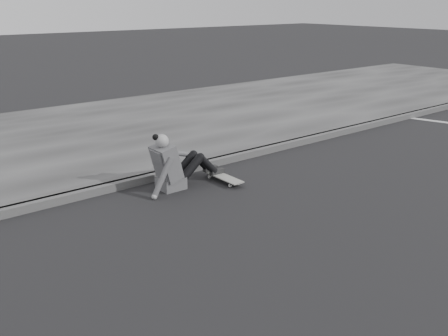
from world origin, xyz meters
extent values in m
plane|color=black|center=(0.00, 0.00, 0.00)|extent=(80.00, 80.00, 0.00)
cube|color=#454545|center=(0.00, 2.58, 0.06)|extent=(24.00, 0.16, 0.12)
cube|color=#393939|center=(0.00, 5.60, 0.06)|extent=(24.00, 6.00, 0.12)
cylinder|color=#9B9B96|center=(-2.64, 1.60, 0.03)|extent=(0.03, 0.05, 0.05)
cylinder|color=#9B9B96|center=(-2.49, 1.60, 0.03)|extent=(0.03, 0.05, 0.05)
cylinder|color=#9B9B96|center=(-2.64, 2.12, 0.03)|extent=(0.03, 0.05, 0.05)
cylinder|color=#9B9B96|center=(-2.49, 2.12, 0.03)|extent=(0.03, 0.05, 0.05)
cube|color=#2B2B2E|center=(-2.56, 1.60, 0.06)|extent=(0.16, 0.04, 0.03)
cube|color=#2B2B2E|center=(-2.56, 2.12, 0.06)|extent=(0.16, 0.04, 0.03)
cube|color=gray|center=(-2.56, 1.86, 0.08)|extent=(0.20, 0.78, 0.02)
cube|color=#4C4C4E|center=(-3.36, 2.11, 0.09)|extent=(0.36, 0.34, 0.18)
cube|color=#4C4C4E|center=(-3.43, 2.11, 0.43)|extent=(0.37, 0.40, 0.57)
cube|color=#4C4C4E|center=(-3.56, 2.11, 0.55)|extent=(0.14, 0.30, 0.20)
cylinder|color=gray|center=(-3.48, 2.11, 0.67)|extent=(0.09, 0.09, 0.08)
sphere|color=gray|center=(-3.49, 2.11, 0.76)|extent=(0.20, 0.20, 0.20)
sphere|color=black|center=(-3.58, 2.13, 0.83)|extent=(0.09, 0.09, 0.09)
cylinder|color=black|center=(-3.05, 2.02, 0.28)|extent=(0.43, 0.13, 0.39)
cylinder|color=black|center=(-3.05, 2.20, 0.28)|extent=(0.43, 0.13, 0.39)
cylinder|color=black|center=(-2.75, 2.02, 0.28)|extent=(0.35, 0.11, 0.36)
cylinder|color=black|center=(-2.75, 2.20, 0.28)|extent=(0.35, 0.11, 0.36)
sphere|color=black|center=(-2.88, 2.02, 0.42)|extent=(0.13, 0.13, 0.13)
sphere|color=black|center=(-2.88, 2.20, 0.42)|extent=(0.13, 0.13, 0.13)
cube|color=black|center=(-2.56, 2.02, 0.12)|extent=(0.24, 0.08, 0.07)
cube|color=black|center=(-2.56, 2.20, 0.12)|extent=(0.24, 0.08, 0.07)
cylinder|color=#4C4C4E|center=(-3.63, 1.90, 0.29)|extent=(0.38, 0.08, 0.58)
sphere|color=gray|center=(-3.78, 1.89, 0.04)|extent=(0.08, 0.08, 0.08)
cylinder|color=#4C4C4E|center=(-3.19, 2.27, 0.49)|extent=(0.48, 0.08, 0.21)
camera|label=1|loc=(-7.07, -3.87, 2.68)|focal=40.00mm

